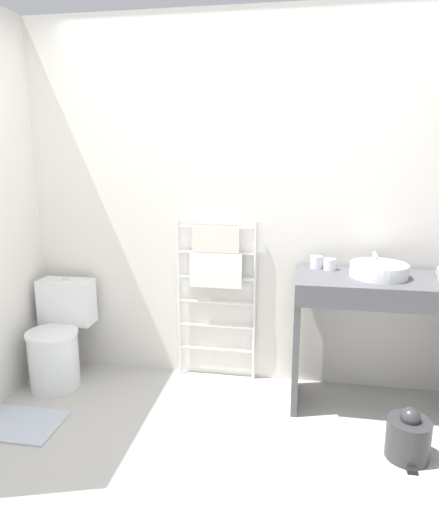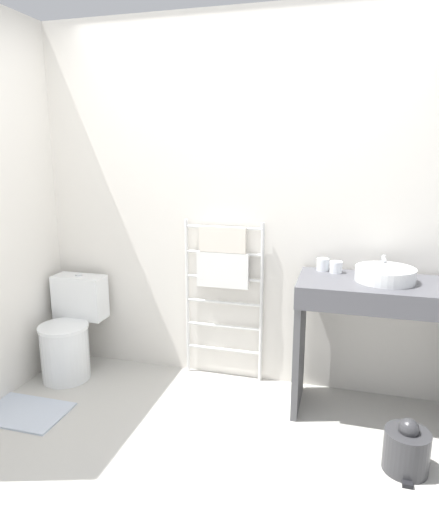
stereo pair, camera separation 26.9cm
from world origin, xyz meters
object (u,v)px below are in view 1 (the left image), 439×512
object	(u,v)px
towel_radiator	(216,271)
cup_near_edge	(330,264)
trash_bin	(408,437)
toilet	(58,340)
sink_basin	(379,270)
cup_near_wall	(316,262)

from	to	relation	value
towel_radiator	cup_near_edge	size ratio (longest dim) A/B	14.65
towel_radiator	trash_bin	xyz separation A→B (m)	(1.19, -0.73, -0.69)
toilet	trash_bin	xyz separation A→B (m)	(2.29, -0.47, -0.20)
toilet	sink_basin	bearing A→B (deg)	1.17
cup_near_edge	toilet	bearing A→B (deg)	-174.85
cup_near_wall	trash_bin	size ratio (longest dim) A/B	0.27
cup_near_wall	cup_near_edge	size ratio (longest dim) A/B	1.01
sink_basin	cup_near_wall	size ratio (longest dim) A/B	4.35
towel_radiator	toilet	bearing A→B (deg)	-167.16
cup_near_wall	trash_bin	world-z (taller)	cup_near_wall
sink_basin	trash_bin	size ratio (longest dim) A/B	1.18
cup_near_wall	cup_near_edge	xyz separation A→B (m)	(0.08, -0.03, -0.00)
trash_bin	toilet	bearing A→B (deg)	168.27
cup_near_edge	towel_radiator	bearing A→B (deg)	173.90
toilet	cup_near_edge	distance (m)	1.97
cup_near_edge	trash_bin	distance (m)	1.10
cup_near_wall	toilet	bearing A→B (deg)	-173.62
cup_near_edge	cup_near_wall	bearing A→B (deg)	159.45
toilet	cup_near_wall	xyz separation A→B (m)	(1.79, 0.20, 0.60)
towel_radiator	cup_near_edge	distance (m)	0.78
sink_basin	cup_near_edge	world-z (taller)	sink_basin
trash_bin	cup_near_wall	bearing A→B (deg)	126.48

